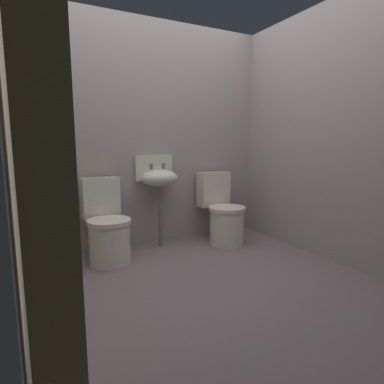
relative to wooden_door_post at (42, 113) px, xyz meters
name	(u,v)px	position (x,y,z in m)	size (l,w,h in m)	color
ground_plane	(209,287)	(1.19, 1.08, -1.24)	(2.98, 2.85, 0.08)	slate
wall_back	(152,135)	(1.19, 2.35, 0.00)	(2.98, 0.10, 2.41)	#A0938E
wall_left	(7,128)	(-0.15, 1.18, 0.00)	(0.10, 2.65, 2.41)	gray
wall_right	(325,134)	(2.53, 1.18, 0.00)	(0.10, 2.65, 2.41)	#9F9293
wooden_door_post	(42,113)	(0.00, 0.00, 0.00)	(0.16, 0.16, 2.41)	olive
toilet_left	(107,228)	(0.57, 1.95, -0.88)	(0.42, 0.61, 0.78)	silver
toilet_right	(223,214)	(1.87, 1.95, -0.88)	(0.40, 0.59, 0.78)	silver
sink	(159,177)	(1.17, 2.14, -0.45)	(0.42, 0.35, 0.99)	#6A685B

